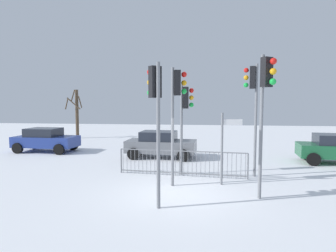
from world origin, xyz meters
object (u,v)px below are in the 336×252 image
object	(u,v)px
traffic_light_rear_left	(266,94)
car_blue_trailing	(46,139)
car_grey_far	(161,144)
direction_sign_post	(224,144)
traffic_light_foreground_right	(253,95)
bare_tree_left	(76,112)
traffic_light_foreground_left	(185,109)
traffic_light_rear_right	(155,102)
traffic_light_mid_right	(177,100)

from	to	relation	value
traffic_light_rear_left	car_blue_trailing	xyz separation A→B (m)	(-11.61, 7.61, -2.56)
traffic_light_rear_left	car_grey_far	bearing A→B (deg)	-92.48
direction_sign_post	traffic_light_foreground_right	bearing A→B (deg)	41.57
car_blue_trailing	bare_tree_left	distance (m)	7.05
traffic_light_foreground_left	traffic_light_rear_right	size ratio (longest dim) A/B	0.91
traffic_light_foreground_right	car_grey_far	distance (m)	6.18
traffic_light_foreground_right	traffic_light_rear_right	size ratio (longest dim) A/B	1.10
direction_sign_post	car_blue_trailing	world-z (taller)	direction_sign_post
traffic_light_rear_right	direction_sign_post	xyz separation A→B (m)	(2.13, 2.60, -1.56)
traffic_light_mid_right	bare_tree_left	bearing A→B (deg)	-156.14
traffic_light_foreground_right	car_grey_far	xyz separation A→B (m)	(-4.33, 3.55, -2.62)
direction_sign_post	car_grey_far	xyz separation A→B (m)	(-3.10, 4.96, -0.75)
traffic_light_rear_left	traffic_light_foreground_left	bearing A→B (deg)	-83.43
car_grey_far	car_blue_trailing	distance (m)	7.46
bare_tree_left	traffic_light_mid_right	bearing A→B (deg)	-53.40
traffic_light_foreground_right	traffic_light_foreground_left	distance (m)	2.82
traffic_light_rear_left	car_grey_far	size ratio (longest dim) A/B	1.17
traffic_light_rear_right	traffic_light_mid_right	bearing A→B (deg)	38.13
traffic_light_rear_right	bare_tree_left	size ratio (longest dim) A/B	1.01
traffic_light_foreground_left	direction_sign_post	world-z (taller)	traffic_light_foreground_left
direction_sign_post	bare_tree_left	xyz separation A→B (m)	(-11.53, 12.84, 0.70)
bare_tree_left	traffic_light_rear_right	bearing A→B (deg)	-58.67
traffic_light_foreground_left	car_blue_trailing	distance (m)	10.30
traffic_light_mid_right	direction_sign_post	bearing A→B (deg)	88.74
traffic_light_rear_left	traffic_light_rear_right	bearing A→B (deg)	-18.05
traffic_light_rear_right	traffic_light_rear_left	bearing A→B (deg)	-24.45
traffic_light_rear_left	car_grey_far	distance (m)	8.20
traffic_light_rear_right	car_blue_trailing	xyz separation A→B (m)	(-8.36, 8.62, -2.31)
car_blue_trailing	bare_tree_left	size ratio (longest dim) A/B	0.93
traffic_light_rear_left	direction_sign_post	bearing A→B (deg)	-89.86
traffic_light_mid_right	traffic_light_rear_right	xyz separation A→B (m)	(-0.40, -2.25, -0.09)
bare_tree_left	car_blue_trailing	bearing A→B (deg)	-81.32
car_blue_trailing	bare_tree_left	xyz separation A→B (m)	(-1.04, 6.82, 1.45)
traffic_light_foreground_left	traffic_light_rear_left	bearing A→B (deg)	31.66
traffic_light_mid_right	car_grey_far	xyz separation A→B (m)	(-1.37, 5.31, -2.40)
traffic_light_foreground_left	traffic_light_rear_right	world-z (taller)	traffic_light_rear_right
car_blue_trailing	traffic_light_rear_right	bearing A→B (deg)	-43.43
bare_tree_left	traffic_light_rear_left	bearing A→B (deg)	-48.74
traffic_light_rear_left	car_blue_trailing	world-z (taller)	traffic_light_rear_left
traffic_light_rear_left	traffic_light_foreground_left	xyz separation A→B (m)	(-2.65, 2.96, -0.53)
traffic_light_rear_left	bare_tree_left	xyz separation A→B (m)	(-12.66, 14.43, -1.10)
traffic_light_rear_left	car_blue_trailing	distance (m)	14.12
traffic_light_mid_right	direction_sign_post	size ratio (longest dim) A/B	1.61
traffic_light_rear_right	car_grey_far	xyz separation A→B (m)	(-0.97, 7.56, -2.31)
direction_sign_post	traffic_light_rear_left	bearing A→B (deg)	-61.86
traffic_light_foreground_right	traffic_light_rear_right	bearing A→B (deg)	148.46
traffic_light_rear_left	car_grey_far	xyz separation A→B (m)	(-4.23, 6.55, -2.56)
traffic_light_foreground_left	direction_sign_post	bearing A→B (deg)	37.77
traffic_light_foreground_right	bare_tree_left	world-z (taller)	traffic_light_foreground_right
traffic_light_rear_left	direction_sign_post	world-z (taller)	traffic_light_rear_left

